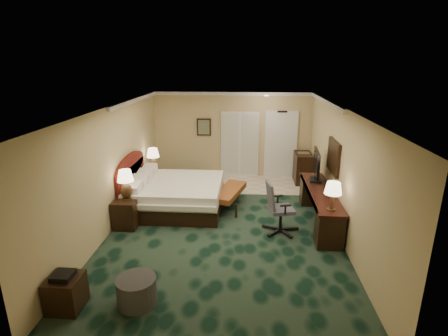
# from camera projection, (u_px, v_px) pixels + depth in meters

# --- Properties ---
(floor) EXTENTS (5.00, 7.50, 0.00)m
(floor) POSITION_uv_depth(u_px,v_px,m) (224.00, 227.00, 8.00)
(floor) COLOR black
(floor) RESTS_ON ground
(ceiling) EXTENTS (5.00, 7.50, 0.00)m
(ceiling) POSITION_uv_depth(u_px,v_px,m) (224.00, 108.00, 7.19)
(ceiling) COLOR white
(ceiling) RESTS_ON wall_back
(wall_back) EXTENTS (5.00, 0.00, 2.70)m
(wall_back) POSITION_uv_depth(u_px,v_px,m) (232.00, 135.00, 11.16)
(wall_back) COLOR tan
(wall_back) RESTS_ON ground
(wall_front) EXTENTS (5.00, 0.00, 2.70)m
(wall_front) POSITION_uv_depth(u_px,v_px,m) (202.00, 270.00, 4.02)
(wall_front) COLOR tan
(wall_front) RESTS_ON ground
(wall_left) EXTENTS (0.00, 7.50, 2.70)m
(wall_left) POSITION_uv_depth(u_px,v_px,m) (112.00, 168.00, 7.76)
(wall_left) COLOR tan
(wall_left) RESTS_ON ground
(wall_right) EXTENTS (0.00, 7.50, 2.70)m
(wall_right) POSITION_uv_depth(u_px,v_px,m) (341.00, 173.00, 7.43)
(wall_right) COLOR tan
(wall_right) RESTS_ON ground
(crown_molding) EXTENTS (5.00, 7.50, 0.10)m
(crown_molding) POSITION_uv_depth(u_px,v_px,m) (224.00, 111.00, 7.20)
(crown_molding) COLOR white
(crown_molding) RESTS_ON wall_back
(tile_patch) EXTENTS (3.20, 1.70, 0.01)m
(tile_patch) POSITION_uv_depth(u_px,v_px,m) (260.00, 184.00, 10.70)
(tile_patch) COLOR beige
(tile_patch) RESTS_ON ground
(headboard) EXTENTS (0.12, 2.00, 1.40)m
(headboard) POSITION_uv_depth(u_px,v_px,m) (131.00, 181.00, 8.90)
(headboard) COLOR #550A0B
(headboard) RESTS_ON ground
(entry_door) EXTENTS (1.02, 0.06, 2.18)m
(entry_door) POSITION_uv_depth(u_px,v_px,m) (281.00, 145.00, 11.12)
(entry_door) COLOR white
(entry_door) RESTS_ON ground
(closet_doors) EXTENTS (1.20, 0.06, 2.10)m
(closet_doors) POSITION_uv_depth(u_px,v_px,m) (240.00, 144.00, 11.20)
(closet_doors) COLOR #B6B6AF
(closet_doors) RESTS_ON ground
(wall_art) EXTENTS (0.45, 0.06, 0.55)m
(wall_art) POSITION_uv_depth(u_px,v_px,m) (204.00, 127.00, 11.11)
(wall_art) COLOR #536C60
(wall_art) RESTS_ON wall_back
(wall_mirror) EXTENTS (0.05, 0.95, 0.75)m
(wall_mirror) POSITION_uv_depth(u_px,v_px,m) (334.00, 157.00, 7.94)
(wall_mirror) COLOR white
(wall_mirror) RESTS_ON wall_right
(bed) EXTENTS (2.25, 2.09, 0.71)m
(bed) POSITION_uv_depth(u_px,v_px,m) (177.00, 195.00, 8.89)
(bed) COLOR white
(bed) RESTS_ON ground
(nightstand_near) EXTENTS (0.52, 0.60, 0.65)m
(nightstand_near) POSITION_uv_depth(u_px,v_px,m) (126.00, 213.00, 7.93)
(nightstand_near) COLOR black
(nightstand_near) RESTS_ON ground
(nightstand_far) EXTENTS (0.43, 0.49, 0.53)m
(nightstand_far) POSITION_uv_depth(u_px,v_px,m) (153.00, 179.00, 10.34)
(nightstand_far) COLOR black
(nightstand_far) RESTS_ON ground
(lamp_near) EXTENTS (0.45, 0.45, 0.68)m
(lamp_near) POSITION_uv_depth(u_px,v_px,m) (126.00, 185.00, 7.78)
(lamp_near) COLOR #301E11
(lamp_near) RESTS_ON nightstand_near
(lamp_far) EXTENTS (0.43, 0.43, 0.69)m
(lamp_far) POSITION_uv_depth(u_px,v_px,m) (153.00, 160.00, 10.14)
(lamp_far) COLOR #301E11
(lamp_far) RESTS_ON nightstand_far
(bed_bench) EXTENTS (0.88, 1.53, 0.49)m
(bed_bench) POSITION_uv_depth(u_px,v_px,m) (229.00, 198.00, 9.00)
(bed_bench) COLOR brown
(bed_bench) RESTS_ON ground
(ottoman) EXTENTS (0.66, 0.66, 0.44)m
(ottoman) POSITION_uv_depth(u_px,v_px,m) (137.00, 291.00, 5.43)
(ottoman) COLOR #313133
(ottoman) RESTS_ON ground
(side_table) EXTENTS (0.50, 0.50, 0.54)m
(side_table) POSITION_uv_depth(u_px,v_px,m) (66.00, 293.00, 5.31)
(side_table) COLOR black
(side_table) RESTS_ON ground
(desk) EXTENTS (0.58, 2.70, 0.78)m
(desk) POSITION_uv_depth(u_px,v_px,m) (319.00, 207.00, 8.12)
(desk) COLOR black
(desk) RESTS_ON ground
(tv) EXTENTS (0.16, 0.99, 0.77)m
(tv) POSITION_uv_depth(u_px,v_px,m) (316.00, 166.00, 8.57)
(tv) COLOR black
(tv) RESTS_ON desk
(desk_lamp) EXTENTS (0.37, 0.37, 0.60)m
(desk_lamp) POSITION_uv_depth(u_px,v_px,m) (333.00, 196.00, 6.90)
(desk_lamp) COLOR #301E11
(desk_lamp) RESTS_ON desk
(desk_chair) EXTENTS (0.80, 0.77, 1.16)m
(desk_chair) POSITION_uv_depth(u_px,v_px,m) (281.00, 207.00, 7.61)
(desk_chair) COLOR #45444F
(desk_chair) RESTS_ON ground
(minibar) EXTENTS (0.49, 0.88, 0.92)m
(minibar) POSITION_uv_depth(u_px,v_px,m) (303.00, 168.00, 10.76)
(minibar) COLOR black
(minibar) RESTS_ON ground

